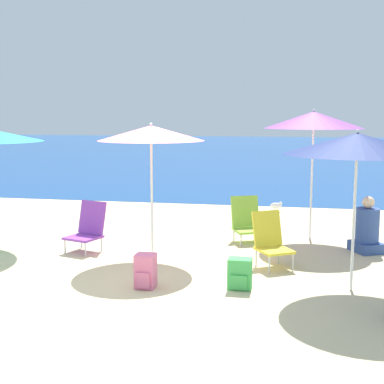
% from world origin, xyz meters
% --- Properties ---
extents(ground_plane, '(60.00, 60.00, 0.00)m').
position_xyz_m(ground_plane, '(0.00, 0.00, 0.00)').
color(ground_plane, beige).
extents(sea_water, '(60.00, 40.00, 0.01)m').
position_xyz_m(sea_water, '(0.00, 25.88, 0.00)').
color(sea_water, '#19478C').
rests_on(sea_water, ground).
extents(beach_umbrella_purple, '(1.70, 1.70, 2.27)m').
position_xyz_m(beach_umbrella_purple, '(2.49, 2.67, 2.08)').
color(beach_umbrella_purple, white).
rests_on(beach_umbrella_purple, ground).
extents(beach_umbrella_navy, '(1.79, 1.79, 2.00)m').
position_xyz_m(beach_umbrella_navy, '(2.93, -0.07, 1.83)').
color(beach_umbrella_navy, white).
rests_on(beach_umbrella_navy, ground).
extents(beach_umbrella_pink, '(1.61, 1.61, 2.05)m').
position_xyz_m(beach_umbrella_pink, '(0.08, 0.97, 1.90)').
color(beach_umbrella_pink, white).
rests_on(beach_umbrella_pink, ground).
extents(beach_chair_purple, '(0.64, 0.67, 0.79)m').
position_xyz_m(beach_chair_purple, '(-1.04, 1.15, 0.38)').
color(beach_chair_purple, silver).
rests_on(beach_chair_purple, ground).
extents(beach_chair_lime, '(0.67, 0.70, 0.77)m').
position_xyz_m(beach_chair_lime, '(1.41, 2.30, 0.36)').
color(beach_chair_lime, silver).
rests_on(beach_chair_lime, ground).
extents(beach_chair_yellow, '(0.66, 0.70, 0.79)m').
position_xyz_m(beach_chair_yellow, '(1.89, 0.81, 0.40)').
color(beach_chair_yellow, silver).
rests_on(beach_chair_yellow, ground).
extents(person_seated_far, '(0.58, 0.61, 0.90)m').
position_xyz_m(person_seated_far, '(3.35, 1.91, 0.36)').
color(person_seated_far, '#334C8C').
rests_on(person_seated_far, ground).
extents(backpack_pink, '(0.25, 0.26, 0.43)m').
position_xyz_m(backpack_pink, '(0.38, -0.48, 0.21)').
color(backpack_pink, pink).
rests_on(backpack_pink, ground).
extents(backpack_green, '(0.30, 0.24, 0.39)m').
position_xyz_m(backpack_green, '(1.56, -0.29, 0.19)').
color(backpack_green, '#47B756').
rests_on(backpack_green, ground).
extents(seagull, '(0.27, 0.11, 0.23)m').
position_xyz_m(seagull, '(1.81, 5.25, 0.14)').
color(seagull, gold).
rests_on(seagull, ground).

